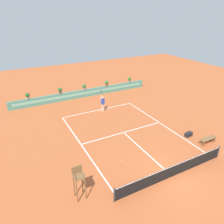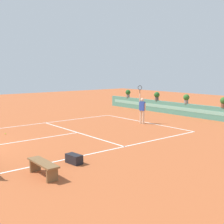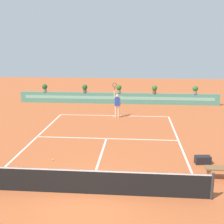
{
  "view_description": "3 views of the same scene",
  "coord_description": "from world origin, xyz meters",
  "px_view_note": "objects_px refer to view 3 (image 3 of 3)",
  "views": [
    {
      "loc": [
        -8.61,
        -7.68,
        9.95
      ],
      "look_at": [
        0.11,
        8.88,
        1.0
      ],
      "focal_mm": 33.68,
      "sensor_mm": 36.0,
      "label": 1
    },
    {
      "loc": [
        14.35,
        -2.66,
        3.61
      ],
      "look_at": [
        0.11,
        8.88,
        1.0
      ],
      "focal_mm": 47.48,
      "sensor_mm": 36.0,
      "label": 2
    },
    {
      "loc": [
        1.7,
        -9.7,
        5.42
      ],
      "look_at": [
        0.11,
        8.88,
        1.0
      ],
      "focal_mm": 47.16,
      "sensor_mm": 36.0,
      "label": 3
    }
  ],
  "objects_px": {
    "tennis_player": "(117,104)",
    "potted_plant_left": "(85,88)",
    "potted_plant_far_left": "(45,87)",
    "tennis_ball_near_baseline": "(53,160)",
    "potted_plant_right": "(155,89)",
    "potted_plant_far_right": "(195,89)",
    "gear_bag": "(203,160)",
    "potted_plant_centre": "(119,88)"
  },
  "relations": [
    {
      "from": "tennis_player",
      "to": "potted_plant_left",
      "type": "height_order",
      "value": "tennis_player"
    },
    {
      "from": "potted_plant_centre",
      "to": "potted_plant_left",
      "type": "bearing_deg",
      "value": 180.0
    },
    {
      "from": "gear_bag",
      "to": "potted_plant_far_left",
      "type": "height_order",
      "value": "potted_plant_far_left"
    },
    {
      "from": "potted_plant_far_left",
      "to": "tennis_player",
      "type": "bearing_deg",
      "value": -35.73
    },
    {
      "from": "gear_bag",
      "to": "potted_plant_right",
      "type": "bearing_deg",
      "value": 96.52
    },
    {
      "from": "gear_bag",
      "to": "potted_plant_far_right",
      "type": "distance_m",
      "value": 13.4
    },
    {
      "from": "gear_bag",
      "to": "potted_plant_left",
      "type": "relative_size",
      "value": 0.97
    },
    {
      "from": "potted_plant_right",
      "to": "potted_plant_far_right",
      "type": "distance_m",
      "value": 3.55
    },
    {
      "from": "tennis_player",
      "to": "potted_plant_far_right",
      "type": "relative_size",
      "value": 3.57
    },
    {
      "from": "potted_plant_far_left",
      "to": "potted_plant_right",
      "type": "relative_size",
      "value": 1.0
    },
    {
      "from": "gear_bag",
      "to": "potted_plant_far_left",
      "type": "xyz_separation_m",
      "value": [
        -11.49,
        13.19,
        1.23
      ]
    },
    {
      "from": "potted_plant_right",
      "to": "potted_plant_centre",
      "type": "height_order",
      "value": "same"
    },
    {
      "from": "potted_plant_far_left",
      "to": "potted_plant_far_right",
      "type": "bearing_deg",
      "value": 0.0
    },
    {
      "from": "tennis_ball_near_baseline",
      "to": "gear_bag",
      "type": "bearing_deg",
      "value": 1.97
    },
    {
      "from": "tennis_player",
      "to": "tennis_ball_near_baseline",
      "type": "xyz_separation_m",
      "value": [
        -2.46,
        -8.4,
        -1.02
      ]
    },
    {
      "from": "gear_bag",
      "to": "potted_plant_left",
      "type": "bearing_deg",
      "value": 120.52
    },
    {
      "from": "gear_bag",
      "to": "potted_plant_far_left",
      "type": "bearing_deg",
      "value": 131.06
    },
    {
      "from": "tennis_ball_near_baseline",
      "to": "potted_plant_far_right",
      "type": "height_order",
      "value": "potted_plant_far_right"
    },
    {
      "from": "potted_plant_far_left",
      "to": "potted_plant_right",
      "type": "xyz_separation_m",
      "value": [
        9.98,
        0.0,
        0.0
      ]
    },
    {
      "from": "tennis_player",
      "to": "potted_plant_far_left",
      "type": "xyz_separation_m",
      "value": [
        -7.0,
        5.03,
        0.36
      ]
    },
    {
      "from": "potted_plant_left",
      "to": "potted_plant_centre",
      "type": "height_order",
      "value": "same"
    },
    {
      "from": "potted_plant_right",
      "to": "potted_plant_far_right",
      "type": "bearing_deg",
      "value": 0.0
    },
    {
      "from": "potted_plant_far_right",
      "to": "potted_plant_left",
      "type": "bearing_deg",
      "value": 180.0
    },
    {
      "from": "potted_plant_right",
      "to": "potted_plant_centre",
      "type": "bearing_deg",
      "value": 180.0
    },
    {
      "from": "gear_bag",
      "to": "tennis_player",
      "type": "height_order",
      "value": "tennis_player"
    },
    {
      "from": "potted_plant_far_left",
      "to": "potted_plant_right",
      "type": "height_order",
      "value": "same"
    },
    {
      "from": "tennis_player",
      "to": "potted_plant_far_right",
      "type": "bearing_deg",
      "value": 37.6
    },
    {
      "from": "potted_plant_right",
      "to": "potted_plant_left",
      "type": "distance_m",
      "value": 6.27
    },
    {
      "from": "gear_bag",
      "to": "potted_plant_right",
      "type": "relative_size",
      "value": 0.97
    },
    {
      "from": "gear_bag",
      "to": "potted_plant_right",
      "type": "height_order",
      "value": "potted_plant_right"
    },
    {
      "from": "potted_plant_left",
      "to": "tennis_player",
      "type": "bearing_deg",
      "value": -56.89
    },
    {
      "from": "potted_plant_left",
      "to": "potted_plant_far_left",
      "type": "bearing_deg",
      "value": 180.0
    },
    {
      "from": "potted_plant_far_right",
      "to": "tennis_player",
      "type": "bearing_deg",
      "value": -142.4
    },
    {
      "from": "gear_bag",
      "to": "potted_plant_centre",
      "type": "xyz_separation_m",
      "value": [
        -4.68,
        13.19,
        1.23
      ]
    },
    {
      "from": "potted_plant_far_right",
      "to": "potted_plant_far_left",
      "type": "bearing_deg",
      "value": 180.0
    },
    {
      "from": "potted_plant_right",
      "to": "potted_plant_centre",
      "type": "relative_size",
      "value": 1.0
    },
    {
      "from": "potted_plant_right",
      "to": "potted_plant_far_right",
      "type": "height_order",
      "value": "same"
    },
    {
      "from": "tennis_ball_near_baseline",
      "to": "potted_plant_right",
      "type": "bearing_deg",
      "value": 67.92
    },
    {
      "from": "tennis_player",
      "to": "potted_plant_centre",
      "type": "xyz_separation_m",
      "value": [
        -0.18,
        5.03,
        0.36
      ]
    },
    {
      "from": "tennis_ball_near_baseline",
      "to": "potted_plant_far_right",
      "type": "distance_m",
      "value": 16.22
    },
    {
      "from": "gear_bag",
      "to": "potted_plant_far_right",
      "type": "height_order",
      "value": "potted_plant_far_right"
    },
    {
      "from": "gear_bag",
      "to": "tennis_player",
      "type": "relative_size",
      "value": 0.27
    }
  ]
}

